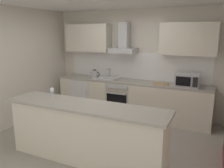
{
  "coord_description": "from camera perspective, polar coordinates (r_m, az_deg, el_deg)",
  "views": [
    {
      "loc": [
        1.9,
        -3.58,
        2.04
      ],
      "look_at": [
        0.02,
        0.45,
        1.05
      ],
      "focal_mm": 36.9,
      "sensor_mm": 36.0,
      "label": 1
    }
  ],
  "objects": [
    {
      "name": "microwave",
      "position": [
        5.2,
        18.14,
        0.97
      ],
      "size": [
        0.5,
        0.38,
        0.3
      ],
      "color": "#B7BABC",
      "rests_on": "counter_back"
    },
    {
      "name": "oven",
      "position": [
        5.75,
        2.25,
        -3.38
      ],
      "size": [
        0.6,
        0.62,
        0.8
      ],
      "color": "slate",
      "rests_on": "ground"
    },
    {
      "name": "ground",
      "position": [
        4.54,
        -2.68,
        -14.29
      ],
      "size": [
        5.28,
        4.74,
        0.02
      ],
      "primitive_type": "cube",
      "color": "gray"
    },
    {
      "name": "refrigerator",
      "position": [
        6.23,
        -6.73,
        -2.55
      ],
      "size": [
        0.58,
        0.6,
        0.85
      ],
      "color": "white",
      "rests_on": "ground"
    },
    {
      "name": "range_hood",
      "position": [
        5.66,
        2.88,
        9.99
      ],
      "size": [
        0.62,
        0.45,
        0.72
      ],
      "color": "#B7BABC"
    },
    {
      "name": "backsplash_tile",
      "position": [
        5.82,
        5.74,
        4.5
      ],
      "size": [
        3.64,
        0.02,
        0.66
      ],
      "primitive_type": "cube",
      "color": "white"
    },
    {
      "name": "wall_back",
      "position": [
        5.87,
        5.99,
        5.26
      ],
      "size": [
        5.28,
        0.12,
        2.6
      ],
      "primitive_type": "cube",
      "color": "silver",
      "rests_on": "ground"
    },
    {
      "name": "upper_cabinets",
      "position": [
        5.61,
        5.35,
        11.19
      ],
      "size": [
        3.72,
        0.32,
        0.7
      ],
      "color": "beige"
    },
    {
      "name": "wine_glass",
      "position": [
        4.08,
        -14.62,
        -1.59
      ],
      "size": [
        0.08,
        0.08,
        0.18
      ],
      "color": "silver",
      "rests_on": "counter_island"
    },
    {
      "name": "sink",
      "position": [
        5.8,
        -1.06,
        1.52
      ],
      "size": [
        0.5,
        0.4,
        0.26
      ],
      "color": "silver",
      "rests_on": "counter_back"
    },
    {
      "name": "chopping_board",
      "position": [
        5.33,
        12.07,
        0.05
      ],
      "size": [
        0.35,
        0.24,
        0.02
      ],
      "primitive_type": "cube",
      "rotation": [
        0.0,
        0.0,
        0.05
      ],
      "color": "tan",
      "rests_on": "counter_back"
    },
    {
      "name": "wall_left",
      "position": [
        5.49,
        -23.67,
        3.76
      ],
      "size": [
        0.12,
        4.74,
        2.6
      ],
      "primitive_type": "cube",
      "color": "silver",
      "rests_on": "ground"
    },
    {
      "name": "counter_back",
      "position": [
        5.7,
        4.54,
        -3.68
      ],
      "size": [
        3.77,
        0.6,
        0.9
      ],
      "color": "beige",
      "rests_on": "ground"
    },
    {
      "name": "counter_island",
      "position": [
        3.79,
        -6.61,
        -11.86
      ],
      "size": [
        2.68,
        0.64,
        0.95
      ],
      "color": "beige",
      "rests_on": "ground"
    },
    {
      "name": "kettle",
      "position": [
        5.91,
        -4.3,
        2.45
      ],
      "size": [
        0.29,
        0.15,
        0.24
      ],
      "color": "#B7BABC",
      "rests_on": "counter_back"
    }
  ]
}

